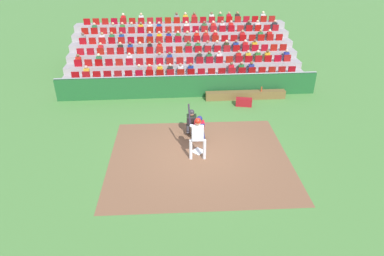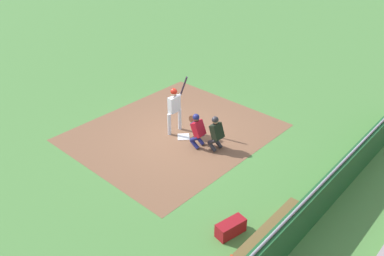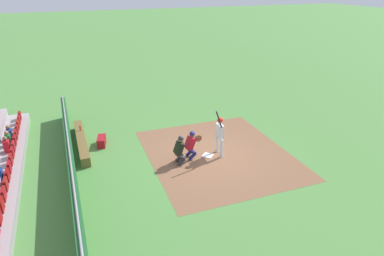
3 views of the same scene
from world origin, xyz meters
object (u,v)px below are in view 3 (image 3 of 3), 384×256
(batter_at_plate, at_px, (220,132))
(equipment_duffel_bag, at_px, (102,141))
(home_plate_marker, at_px, (208,155))
(home_plate_umpire, at_px, (180,149))
(dugout_bench, at_px, (81,142))
(catcher_crouching, at_px, (191,143))
(water_bottle_on_bench, at_px, (80,128))

(batter_at_plate, height_order, equipment_duffel_bag, batter_at_plate)
(batter_at_plate, bearing_deg, equipment_duffel_bag, -121.29)
(home_plate_marker, xyz_separation_m, home_plate_umpire, (0.16, -1.38, 0.69))
(batter_at_plate, xyz_separation_m, dugout_bench, (-3.18, -5.66, -0.91))
(catcher_crouching, bearing_deg, home_plate_marker, 82.04)
(home_plate_umpire, distance_m, dugout_bench, 5.01)
(batter_at_plate, relative_size, home_plate_umpire, 1.73)
(home_plate_marker, height_order, water_bottle_on_bench, water_bottle_on_bench)
(batter_at_plate, xyz_separation_m, water_bottle_on_bench, (-4.03, -5.60, -0.56))
(catcher_crouching, relative_size, dugout_bench, 0.29)
(batter_at_plate, bearing_deg, dugout_bench, -119.32)
(equipment_duffel_bag, bearing_deg, catcher_crouching, 64.86)
(home_plate_umpire, bearing_deg, equipment_duffel_bag, -135.94)
(home_plate_marker, relative_size, dugout_bench, 0.10)
(dugout_bench, distance_m, water_bottle_on_bench, 0.92)
(batter_at_plate, bearing_deg, home_plate_umpire, -87.58)
(catcher_crouching, relative_size, equipment_duffel_bag, 1.55)
(dugout_bench, bearing_deg, batter_at_plate, 60.68)
(home_plate_marker, bearing_deg, batter_at_plate, 80.51)
(home_plate_marker, height_order, equipment_duffel_bag, equipment_duffel_bag)
(home_plate_marker, bearing_deg, dugout_bench, -120.98)
(home_plate_umpire, height_order, dugout_bench, home_plate_umpire)
(batter_at_plate, height_order, dugout_bench, batter_at_plate)
(home_plate_umpire, relative_size, dugout_bench, 0.30)
(water_bottle_on_bench, bearing_deg, home_plate_marker, 52.26)
(water_bottle_on_bench, bearing_deg, home_plate_umpire, 42.13)
(home_plate_marker, distance_m, batter_at_plate, 1.23)
(home_plate_umpire, relative_size, water_bottle_on_bench, 5.05)
(catcher_crouching, bearing_deg, batter_at_plate, 81.42)
(catcher_crouching, distance_m, home_plate_umpire, 0.68)
(home_plate_umpire, bearing_deg, catcher_crouching, 113.29)
(home_plate_umpire, distance_m, water_bottle_on_bench, 5.54)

